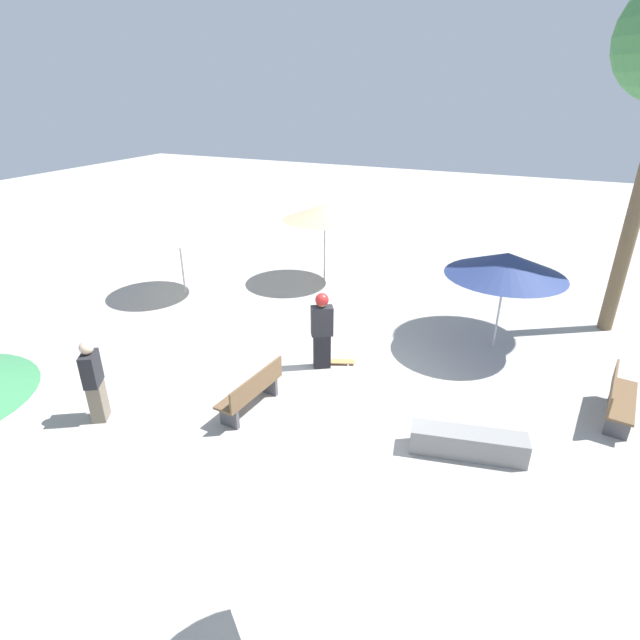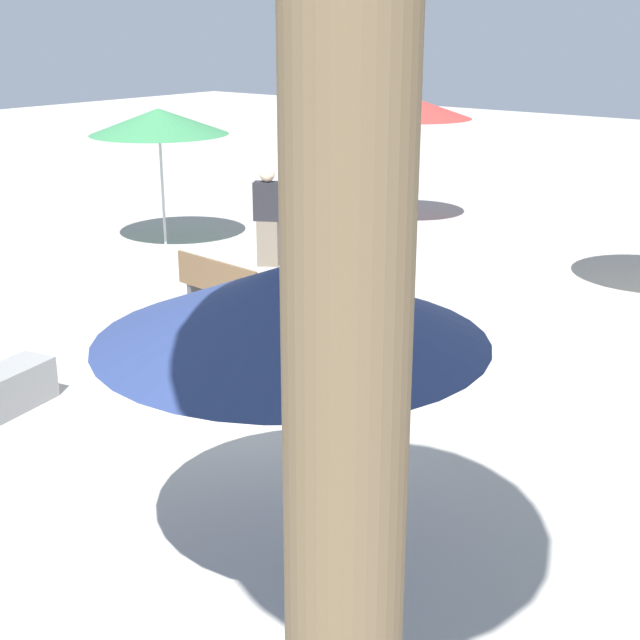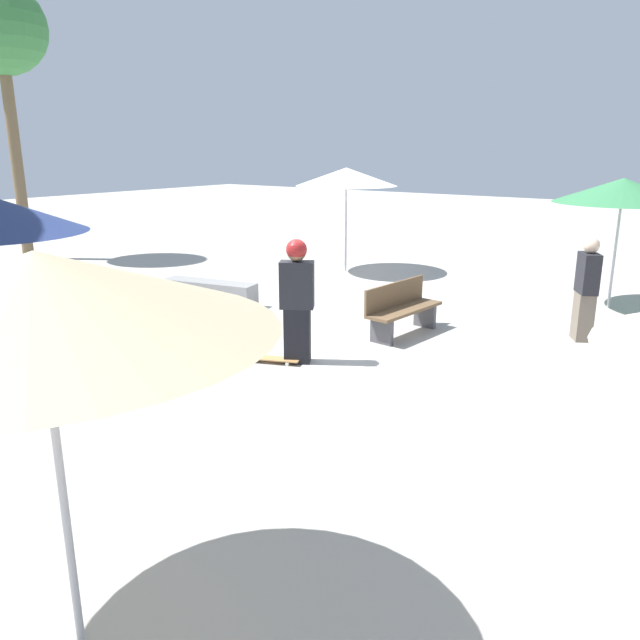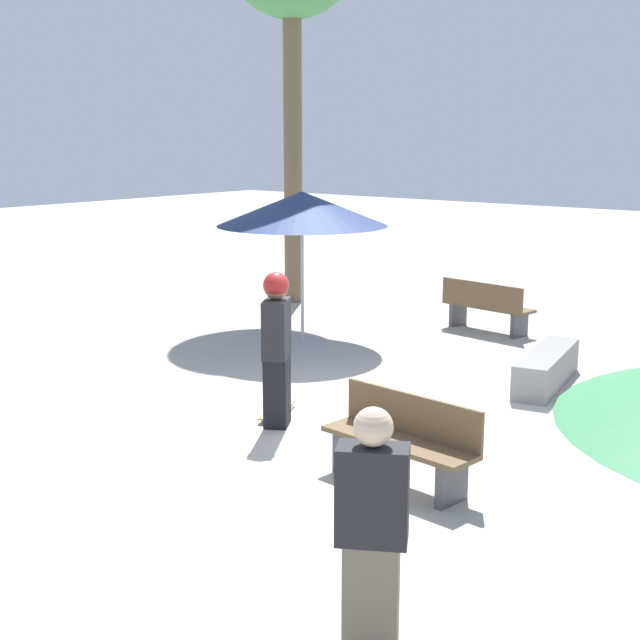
% 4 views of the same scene
% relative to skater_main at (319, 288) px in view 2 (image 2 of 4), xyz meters
% --- Properties ---
extents(ground_plane, '(60.00, 60.00, 0.00)m').
position_rel_skater_main_xyz_m(ground_plane, '(0.82, 0.72, -0.95)').
color(ground_plane, '#ADA8A0').
extents(skater_main, '(0.46, 0.53, 1.76)m').
position_rel_skater_main_xyz_m(skater_main, '(0.00, 0.00, 0.00)').
color(skater_main, black).
rests_on(skater_main, ground_plane).
extents(skateboard, '(0.48, 0.82, 0.07)m').
position_rel_skater_main_xyz_m(skateboard, '(-0.24, 0.27, -0.89)').
color(skateboard, '#B7844C').
rests_on(skateboard, ground_plane).
extents(bench_near, '(1.64, 0.60, 0.85)m').
position_rel_skater_main_xyz_m(bench_near, '(2.06, -0.55, -0.52)').
color(bench_near, '#47474C').
rests_on(bench_near, ground_plane).
extents(shade_umbrella_red, '(2.20, 2.20, 2.44)m').
position_rel_skater_main_xyz_m(shade_umbrella_red, '(3.37, -7.27, 1.30)').
color(shade_umbrella_red, '#B7B7BC').
rests_on(shade_umbrella_red, ground_plane).
extents(shade_umbrella_navy, '(2.68, 2.68, 2.38)m').
position_rel_skater_main_xyz_m(shade_umbrella_navy, '(-2.46, 3.40, 1.16)').
color(shade_umbrella_navy, '#B7B7BC').
rests_on(shade_umbrella_navy, ground_plane).
extents(shade_umbrella_green, '(2.44, 2.44, 2.42)m').
position_rel_skater_main_xyz_m(shade_umbrella_green, '(5.89, -2.94, 1.25)').
color(shade_umbrella_green, '#B7B7BC').
rests_on(shade_umbrella_green, ground_plane).
extents(bystander_watching, '(0.51, 0.44, 1.64)m').
position_rel_skater_main_xyz_m(bystander_watching, '(3.47, -3.03, -0.13)').
color(bystander_watching, '#726656').
rests_on(bystander_watching, ground_plane).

